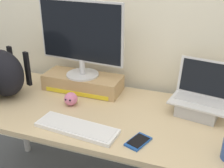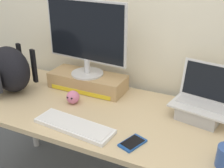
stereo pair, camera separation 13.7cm
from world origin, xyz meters
name	(u,v)px [view 2 (the right image)]	position (x,y,z in m)	size (l,w,h in m)	color
desk	(112,122)	(0.00, 0.00, 0.66)	(1.90, 0.72, 0.72)	tan
toner_box_yellow	(88,81)	(-0.29, 0.22, 0.77)	(0.52, 0.21, 0.10)	tan
desktop_monitor	(86,36)	(-0.29, 0.22, 1.08)	(0.57, 0.21, 0.48)	silver
open_laptop	(202,107)	(0.47, 0.17, 0.79)	(0.35, 0.27, 0.29)	#ADADB2
external_keyboard	(74,126)	(-0.11, -0.23, 0.73)	(0.45, 0.18, 0.02)	white
messenger_backpack	(10,69)	(-0.73, -0.02, 0.87)	(0.39, 0.33, 0.30)	black
cell_phone	(133,143)	(0.22, -0.23, 0.73)	(0.12, 0.15, 0.01)	#19479E
plush_toy	(73,97)	(-0.26, 0.00, 0.76)	(0.08, 0.08, 0.08)	#CC7099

